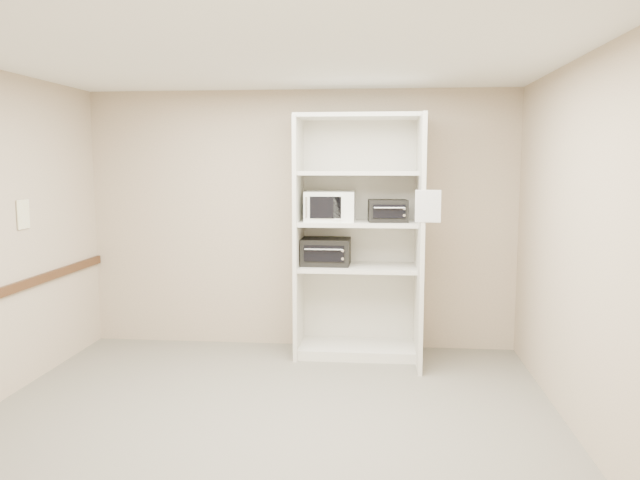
# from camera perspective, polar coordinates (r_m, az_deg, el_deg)

# --- Properties ---
(floor) EXTENTS (4.50, 4.00, 0.01)m
(floor) POSITION_cam_1_polar(r_m,az_deg,el_deg) (4.98, -4.77, -15.99)
(floor) COLOR slate
(floor) RESTS_ON ground
(ceiling) EXTENTS (4.50, 4.00, 0.01)m
(ceiling) POSITION_cam_1_polar(r_m,az_deg,el_deg) (4.64, -5.13, 16.37)
(ceiling) COLOR white
(wall_back) EXTENTS (4.50, 0.02, 2.70)m
(wall_back) POSITION_cam_1_polar(r_m,az_deg,el_deg) (6.58, -1.81, 1.85)
(wall_back) COLOR tan
(wall_back) RESTS_ON ground
(wall_front) EXTENTS (4.50, 0.02, 2.70)m
(wall_front) POSITION_cam_1_polar(r_m,az_deg,el_deg) (2.70, -12.62, -5.83)
(wall_front) COLOR tan
(wall_front) RESTS_ON ground
(wall_right) EXTENTS (0.02, 4.00, 2.70)m
(wall_right) POSITION_cam_1_polar(r_m,az_deg,el_deg) (4.76, 22.77, -0.69)
(wall_right) COLOR tan
(wall_right) RESTS_ON ground
(shelving_unit) EXTENTS (1.24, 0.92, 2.42)m
(shelving_unit) POSITION_cam_1_polar(r_m,az_deg,el_deg) (6.26, 3.91, -0.45)
(shelving_unit) COLOR silver
(shelving_unit) RESTS_ON floor
(microwave) EXTENTS (0.50, 0.38, 0.30)m
(microwave) POSITION_cam_1_polar(r_m,az_deg,el_deg) (6.24, 0.91, 3.11)
(microwave) COLOR white
(microwave) RESTS_ON shelving_unit
(toaster_oven_upper) EXTENTS (0.40, 0.31, 0.22)m
(toaster_oven_upper) POSITION_cam_1_polar(r_m,az_deg,el_deg) (6.18, 6.21, 2.67)
(toaster_oven_upper) COLOR black
(toaster_oven_upper) RESTS_ON shelving_unit
(toaster_oven_lower) EXTENTS (0.49, 0.37, 0.27)m
(toaster_oven_lower) POSITION_cam_1_polar(r_m,az_deg,el_deg) (6.31, 0.54, -1.07)
(toaster_oven_lower) COLOR black
(toaster_oven_lower) RESTS_ON shelving_unit
(paper_sign) EXTENTS (0.22, 0.02, 0.28)m
(paper_sign) POSITION_cam_1_polar(r_m,az_deg,el_deg) (5.61, 9.84, 3.06)
(paper_sign) COLOR white
(paper_sign) RESTS_ON shelving_unit
(wall_poster) EXTENTS (0.01, 0.18, 0.25)m
(wall_poster) POSITION_cam_1_polar(r_m,az_deg,el_deg) (5.97, -25.50, 2.14)
(wall_poster) COLOR white
(wall_poster) RESTS_ON wall_left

